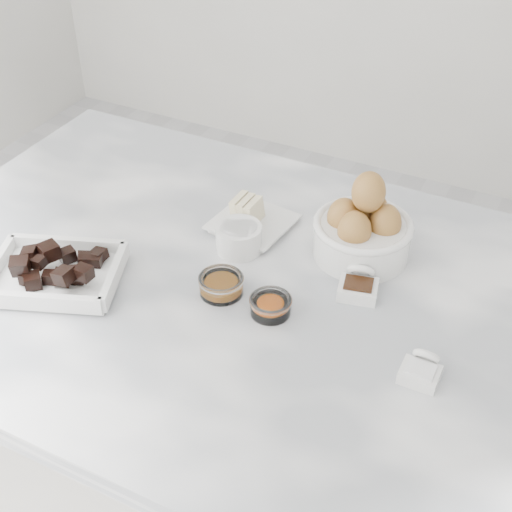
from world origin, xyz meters
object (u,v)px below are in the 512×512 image
(chocolate_dish, at_px, (55,271))
(sugar_ramekin, at_px, (239,237))
(zest_bowl, at_px, (271,305))
(egg_bowl, at_px, (363,229))
(vanilla_spoon, at_px, (359,285))
(butter_plate, at_px, (252,219))
(honey_bowl, at_px, (221,285))
(salt_spoon, at_px, (421,369))

(chocolate_dish, distance_m, sugar_ramekin, 0.31)
(sugar_ramekin, height_order, zest_bowl, sugar_ramekin)
(sugar_ramekin, relative_size, egg_bowl, 0.47)
(chocolate_dish, relative_size, egg_bowl, 1.49)
(sugar_ramekin, bearing_deg, vanilla_spoon, -3.89)
(butter_plate, bearing_deg, honey_bowl, -78.17)
(egg_bowl, relative_size, vanilla_spoon, 1.99)
(vanilla_spoon, bearing_deg, zest_bowl, -134.57)
(chocolate_dish, bearing_deg, honey_bowl, 20.90)
(butter_plate, relative_size, honey_bowl, 1.95)
(chocolate_dish, bearing_deg, vanilla_spoon, 23.53)
(egg_bowl, xyz_separation_m, salt_spoon, (0.17, -0.23, -0.04))
(sugar_ramekin, relative_size, salt_spoon, 1.21)
(sugar_ramekin, distance_m, vanilla_spoon, 0.22)
(zest_bowl, relative_size, vanilla_spoon, 0.79)
(vanilla_spoon, bearing_deg, sugar_ramekin, 176.11)
(egg_bowl, relative_size, salt_spoon, 2.57)
(zest_bowl, xyz_separation_m, salt_spoon, (0.24, -0.03, -0.00))
(chocolate_dish, xyz_separation_m, vanilla_spoon, (0.45, 0.19, -0.01))
(butter_plate, height_order, sugar_ramekin, butter_plate)
(butter_plate, bearing_deg, egg_bowl, 3.42)
(butter_plate, relative_size, zest_bowl, 2.16)
(egg_bowl, bearing_deg, vanilla_spoon, -71.96)
(egg_bowl, height_order, honey_bowl, egg_bowl)
(butter_plate, distance_m, salt_spoon, 0.43)
(zest_bowl, bearing_deg, vanilla_spoon, 45.43)
(egg_bowl, relative_size, zest_bowl, 2.53)
(chocolate_dish, relative_size, vanilla_spoon, 2.96)
(chocolate_dish, height_order, egg_bowl, egg_bowl)
(butter_plate, distance_m, honey_bowl, 0.19)
(butter_plate, bearing_deg, chocolate_dish, -127.51)
(butter_plate, height_order, egg_bowl, egg_bowl)
(egg_bowl, bearing_deg, honey_bowl, -130.04)
(sugar_ramekin, relative_size, vanilla_spoon, 0.94)
(butter_plate, distance_m, vanilla_spoon, 0.25)
(zest_bowl, bearing_deg, egg_bowl, 70.15)
(salt_spoon, bearing_deg, zest_bowl, 174.08)
(egg_bowl, bearing_deg, salt_spoon, -52.99)
(honey_bowl, relative_size, vanilla_spoon, 0.87)
(honey_bowl, relative_size, zest_bowl, 1.11)
(zest_bowl, bearing_deg, honey_bowl, 175.17)
(sugar_ramekin, distance_m, salt_spoon, 0.39)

